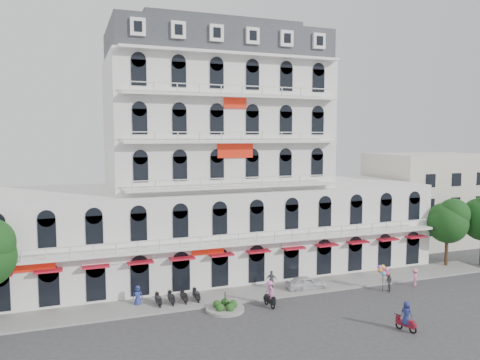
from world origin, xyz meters
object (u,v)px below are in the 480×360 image
Objects in this scene: rider_east at (406,316)px; rider_center at (270,293)px; parked_car at (306,283)px; balloon_vendor at (387,278)px.

rider_east is 10.94m from rider_center.
balloon_vendor is at bearing -109.75° from parked_car.
rider_center is at bearing 178.70° from balloon_vendor.
rider_east is at bearing 36.82° from rider_center.
balloon_vendor is (4.20, 7.74, 0.12)m from rider_east.
parked_car is 11.09m from rider_east.
balloon_vendor reaches higher than rider_east.
rider_center is 11.66m from balloon_vendor.
parked_car is 1.68× the size of rider_center.
rider_center is (-4.96, -2.80, 0.56)m from parked_car.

